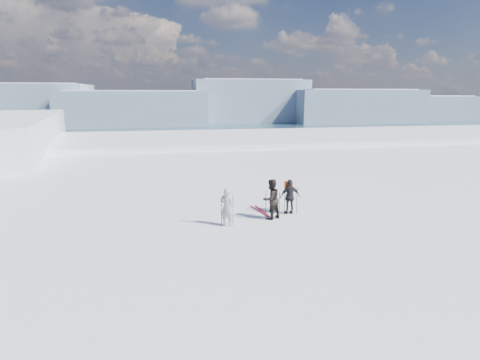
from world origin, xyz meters
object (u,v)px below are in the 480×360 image
Objects in this scene: skier_dark at (271,199)px; skier_pack at (290,197)px; skis_loose at (261,211)px; skier_grey at (227,207)px.

skier_dark is 1.11× the size of skier_pack.
skier_pack is at bearing -25.18° from skis_loose.
skier_grey is at bearing 18.49° from skier_pack.
skier_grey reaches higher than skier_pack.
skier_pack is 0.91× the size of skis_loose.
skier_dark is (1.95, 0.49, 0.08)m from skier_grey.
skier_grey is 1.01× the size of skier_pack.
skier_pack is (1.00, 0.51, -0.08)m from skier_dark.
skier_dark reaches higher than skier_pack.
skier_dark is at bearing -80.73° from skis_loose.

